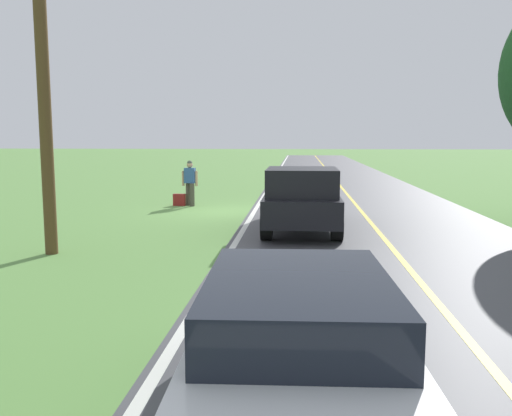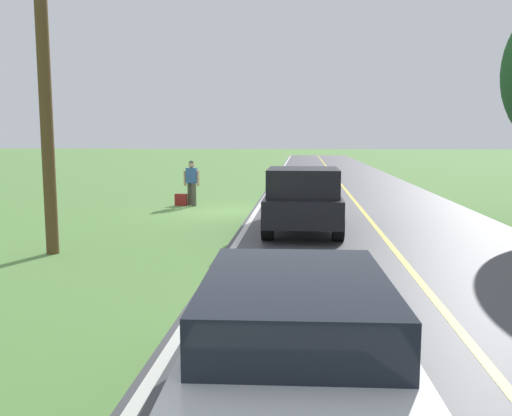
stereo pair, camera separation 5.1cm
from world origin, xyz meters
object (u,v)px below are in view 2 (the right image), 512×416
(suitcase_carried, at_px, (181,200))
(sedan_ahead_same_lane, at_px, (295,354))
(hitchhiker_walking, at_px, (192,180))
(pickup_truck_passing, at_px, (303,197))
(utility_pole_roadside, at_px, (45,89))

(suitcase_carried, bearing_deg, sedan_ahead_same_lane, 19.05)
(hitchhiker_walking, xyz_separation_m, suitcase_carried, (0.42, 0.06, -0.75))
(pickup_truck_passing, relative_size, utility_pole_roadside, 0.73)
(pickup_truck_passing, xyz_separation_m, utility_pole_roadside, (5.69, 3.50, 2.71))
(hitchhiker_walking, relative_size, sedan_ahead_same_lane, 0.39)
(utility_pole_roadside, bearing_deg, sedan_ahead_same_lane, 128.08)
(hitchhiker_walking, height_order, suitcase_carried, hitchhiker_walking)
(hitchhiker_walking, height_order, pickup_truck_passing, pickup_truck_passing)
(hitchhiker_walking, relative_size, suitcase_carried, 3.80)
(suitcase_carried, distance_m, pickup_truck_passing, 7.12)
(pickup_truck_passing, distance_m, sedan_ahead_same_lane, 10.67)
(pickup_truck_passing, height_order, sedan_ahead_same_lane, pickup_truck_passing)
(pickup_truck_passing, distance_m, utility_pole_roadside, 7.21)
(hitchhiker_walking, bearing_deg, sedan_ahead_same_lane, 104.65)
(hitchhiker_walking, relative_size, pickup_truck_passing, 0.32)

